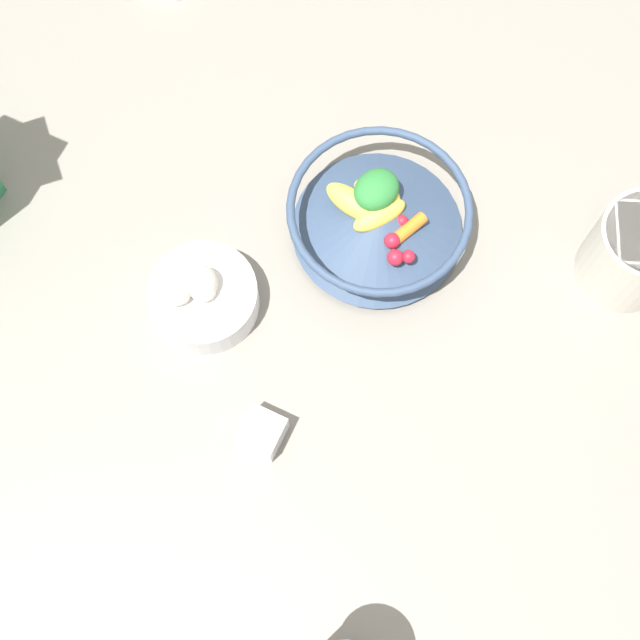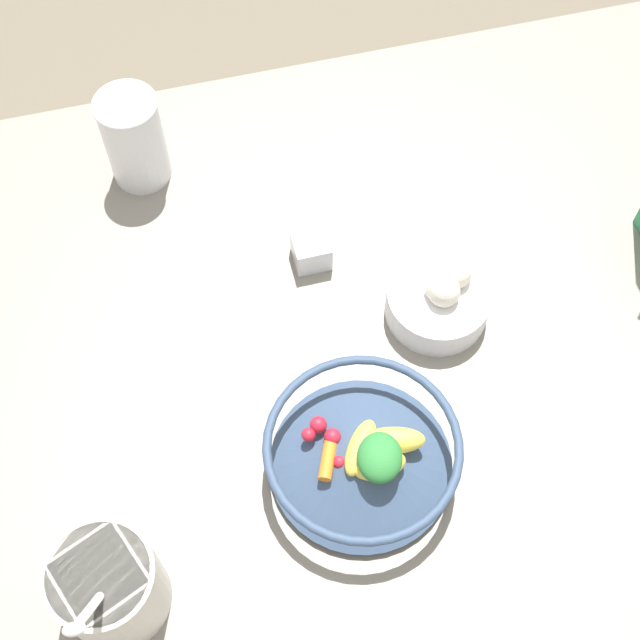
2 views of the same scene
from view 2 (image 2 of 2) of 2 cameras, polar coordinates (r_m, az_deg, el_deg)
name	(u,v)px [view 2 (image 2 of 2)]	position (r m, az deg, el deg)	size (l,w,h in m)	color
ground_plane	(367,469)	(1.05, 3.04, -9.53)	(6.00, 6.00, 0.00)	#665B4C
countertop	(368,463)	(1.03, 3.10, -9.11)	(1.20, 1.20, 0.05)	gray
fruit_bowl	(363,454)	(0.97, 2.77, -8.55)	(0.21, 0.21, 0.08)	#384C6B
yogurt_tub	(108,585)	(0.93, -13.40, -16.19)	(0.11, 0.13, 0.23)	silver
drinking_cup	(134,138)	(1.17, -11.83, 11.36)	(0.08, 0.08, 0.13)	white
spice_jar	(311,251)	(1.11, -0.57, 4.41)	(0.04, 0.04, 0.04)	silver
garlic_bowl	(439,300)	(1.07, 7.63, 1.29)	(0.12, 0.12, 0.08)	white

